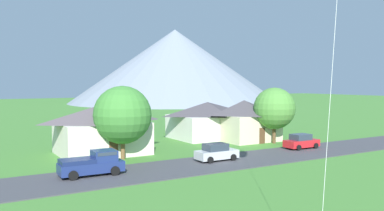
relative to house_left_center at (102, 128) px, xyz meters
The scene contains 10 objects.
road_strip 11.07m from the house_left_center, 89.12° to the right, with size 160.00×7.13×0.08m, color #424247.
mountain_central_ridge 112.07m from the house_left_center, 57.57° to the left, with size 80.63×80.63×28.03m, color gray.
house_left_center is the anchor object (origin of this frame).
house_right_center 17.17m from the house_left_center, 15.15° to the left, with size 10.12×8.14×5.02m.
house_rightmost 19.66m from the house_left_center, ahead, with size 7.72×7.91×5.37m.
tree_near_left 21.59m from the house_left_center, 10.81° to the right, with size 5.28×5.28×7.10m.
tree_center 4.50m from the house_left_center, 78.72° to the right, with size 5.86×5.86×7.42m.
parked_car_silver_west_end 13.02m from the house_left_center, 49.79° to the right, with size 4.22×2.11×1.68m.
parked_car_red_mid_west 22.77m from the house_left_center, 23.31° to the right, with size 4.23×2.14×1.68m.
pickup_truck_navy_west_side 10.67m from the house_left_center, 112.19° to the right, with size 5.24×2.41×1.99m.
Camera 1 is at (-13.81, -3.58, 7.75)m, focal length 37.35 mm.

